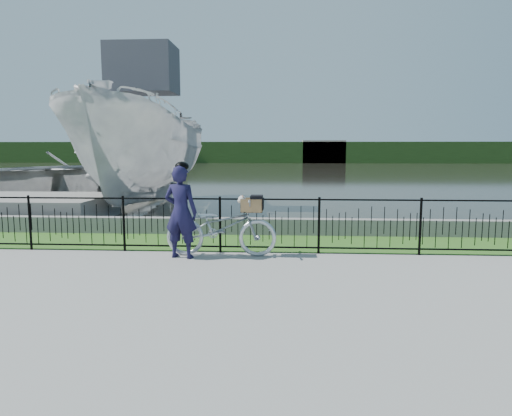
# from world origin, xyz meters

# --- Properties ---
(ground) EXTENTS (120.00, 120.00, 0.00)m
(ground) POSITION_xyz_m (0.00, 0.00, 0.00)
(ground) COLOR gray
(ground) RESTS_ON ground
(grass_strip) EXTENTS (60.00, 2.00, 0.01)m
(grass_strip) POSITION_xyz_m (0.00, 2.60, 0.00)
(grass_strip) COLOR #32601E
(grass_strip) RESTS_ON ground
(water) EXTENTS (120.00, 120.00, 0.00)m
(water) POSITION_xyz_m (0.00, 33.00, 0.00)
(water) COLOR #27271E
(water) RESTS_ON ground
(quay_wall) EXTENTS (60.00, 0.30, 0.40)m
(quay_wall) POSITION_xyz_m (0.00, 3.60, 0.20)
(quay_wall) COLOR slate
(quay_wall) RESTS_ON ground
(fence) EXTENTS (14.00, 0.06, 1.15)m
(fence) POSITION_xyz_m (0.00, 1.60, 0.58)
(fence) COLOR black
(fence) RESTS_ON ground
(far_treeline) EXTENTS (120.00, 6.00, 3.00)m
(far_treeline) POSITION_xyz_m (0.00, 60.00, 1.50)
(far_treeline) COLOR #25441A
(far_treeline) RESTS_ON ground
(far_building_left) EXTENTS (8.00, 4.00, 4.00)m
(far_building_left) POSITION_xyz_m (-18.00, 58.00, 2.00)
(far_building_left) COLOR gray
(far_building_left) RESTS_ON ground
(far_building_right) EXTENTS (6.00, 3.00, 3.20)m
(far_building_right) POSITION_xyz_m (6.00, 58.50, 1.60)
(far_building_right) COLOR gray
(far_building_right) RESTS_ON ground
(bicycle_rig) EXTENTS (2.18, 0.76, 1.22)m
(bicycle_rig) POSITION_xyz_m (-0.93, 1.31, 0.58)
(bicycle_rig) COLOR silver
(bicycle_rig) RESTS_ON ground
(cyclist) EXTENTS (0.73, 0.55, 1.87)m
(cyclist) POSITION_xyz_m (-1.69, 1.10, 0.92)
(cyclist) COLOR #151334
(cyclist) RESTS_ON ground
(boat_near) EXTENTS (3.74, 9.76, 5.56)m
(boat_near) POSITION_xyz_m (-4.50, 8.12, 2.00)
(boat_near) COLOR #BBBBBB
(boat_near) RESTS_ON water
(boat_far) EXTENTS (10.88, 11.72, 1.98)m
(boat_far) POSITION_xyz_m (-9.93, 13.31, 0.99)
(boat_far) COLOR #BBBBBB
(boat_far) RESTS_ON water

